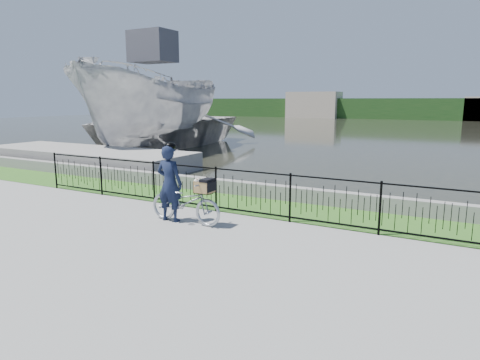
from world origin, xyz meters
The scene contains 12 objects.
ground centered at (0.00, 0.00, 0.00)m, with size 120.00×120.00×0.00m, color gray.
grass_strip centered at (0.00, 2.60, 0.00)m, with size 60.00×2.00×0.01m, color #32621E.
water centered at (0.00, 33.00, 0.00)m, with size 120.00×120.00×0.00m, color #28291F.
quay_wall centered at (0.00, 3.60, 0.20)m, with size 60.00×0.30×0.40m, color gray.
fence centered at (0.00, 1.60, 0.58)m, with size 14.00×0.06×1.15m, color black, non-canonical shape.
far_treeline centered at (0.00, 60.00, 1.50)m, with size 120.00×6.00×3.00m, color #22451A.
far_building_left centered at (-18.00, 58.00, 2.00)m, with size 8.00×4.00×4.00m, color #AC9D8A.
dock centered at (-10.00, 5.50, 0.35)m, with size 10.00×3.00×0.70m, color gray.
bicycle_rig centered at (-1.06, 0.40, 0.50)m, with size 1.87×0.65×1.10m.
cyclist centered at (-1.49, 0.37, 0.91)m, with size 0.67×0.46×1.84m.
boat_near centered at (-10.53, 10.76, 2.33)m, with size 5.89×12.14×6.30m.
boat_far centered at (-12.24, 13.35, 1.29)m, with size 9.10×12.59×2.58m.
Camera 1 is at (4.58, -7.32, 2.78)m, focal length 32.00 mm.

